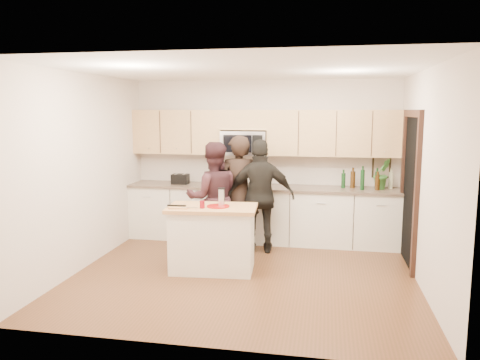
% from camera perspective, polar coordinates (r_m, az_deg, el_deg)
% --- Properties ---
extents(floor, '(4.50, 4.50, 0.00)m').
position_cam_1_polar(floor, '(6.43, 0.45, -11.44)').
color(floor, brown).
rests_on(floor, ground).
extents(room_shell, '(4.52, 4.02, 2.71)m').
position_cam_1_polar(room_shell, '(6.06, 0.47, 4.13)').
color(room_shell, beige).
rests_on(room_shell, ground).
extents(back_cabinetry, '(4.50, 0.66, 0.94)m').
position_cam_1_polar(back_cabinetry, '(7.90, 2.60, -4.10)').
color(back_cabinetry, silver).
rests_on(back_cabinetry, ground).
extents(upper_cabinetry, '(4.50, 0.33, 0.75)m').
position_cam_1_polar(upper_cabinetry, '(7.86, 3.06, 5.93)').
color(upper_cabinetry, tan).
rests_on(upper_cabinetry, ground).
extents(microwave, '(0.76, 0.41, 0.40)m').
position_cam_1_polar(microwave, '(7.89, 0.53, 4.54)').
color(microwave, silver).
rests_on(microwave, ground).
extents(doorway, '(0.06, 1.25, 2.20)m').
position_cam_1_polar(doorway, '(7.03, 20.03, -0.49)').
color(doorway, black).
rests_on(doorway, ground).
extents(framed_picture, '(0.30, 0.03, 0.38)m').
position_cam_1_polar(framed_picture, '(8.04, 16.85, 1.61)').
color(framed_picture, black).
rests_on(framed_picture, ground).
extents(dish_towel, '(0.34, 0.60, 0.48)m').
position_cam_1_polar(dish_towel, '(7.84, -4.47, -1.76)').
color(dish_towel, white).
rests_on(dish_towel, ground).
extents(island, '(1.25, 0.79, 0.90)m').
position_cam_1_polar(island, '(6.47, -3.38, -7.09)').
color(island, silver).
rests_on(island, ground).
extents(red_plate, '(0.31, 0.31, 0.02)m').
position_cam_1_polar(red_plate, '(6.33, -2.68, -3.21)').
color(red_plate, maroon).
rests_on(red_plate, island).
extents(box_grater, '(0.09, 0.07, 0.23)m').
position_cam_1_polar(box_grater, '(6.36, -2.25, -1.98)').
color(box_grater, silver).
rests_on(box_grater, red_plate).
extents(drink_glass, '(0.07, 0.07, 0.10)m').
position_cam_1_polar(drink_glass, '(6.25, -4.63, -2.99)').
color(drink_glass, maroon).
rests_on(drink_glass, island).
extents(cutting_board, '(0.27, 0.20, 0.02)m').
position_cam_1_polar(cutting_board, '(6.30, -7.42, -3.32)').
color(cutting_board, '#C07E50').
rests_on(cutting_board, island).
extents(tongs, '(0.26, 0.05, 0.02)m').
position_cam_1_polar(tongs, '(6.32, -7.73, -3.11)').
color(tongs, black).
rests_on(tongs, cutting_board).
extents(knife, '(0.22, 0.04, 0.01)m').
position_cam_1_polar(knife, '(6.22, -6.17, -3.33)').
color(knife, silver).
rests_on(knife, cutting_board).
extents(toaster, '(0.28, 0.20, 0.17)m').
position_cam_1_polar(toaster, '(8.09, -7.29, 0.12)').
color(toaster, black).
rests_on(toaster, back_cabinetry).
extents(bottle_cluster, '(0.82, 0.29, 0.38)m').
position_cam_1_polar(bottle_cluster, '(7.78, 15.27, 0.15)').
color(bottle_cluster, black).
rests_on(bottle_cluster, back_cabinetry).
extents(orchid, '(0.35, 0.32, 0.50)m').
position_cam_1_polar(orchid, '(7.78, 16.94, 0.73)').
color(orchid, '#397830').
rests_on(orchid, back_cabinetry).
extents(woman_left, '(0.76, 0.60, 1.82)m').
position_cam_1_polar(woman_left, '(7.32, -0.21, -1.61)').
color(woman_left, black).
rests_on(woman_left, ground).
extents(woman_center, '(0.99, 0.87, 1.72)m').
position_cam_1_polar(woman_center, '(7.19, -3.29, -2.20)').
color(woman_center, '#30181C').
rests_on(woman_center, ground).
extents(woman_right, '(1.07, 0.55, 1.76)m').
position_cam_1_polar(woman_right, '(7.21, 2.57, -2.01)').
color(woman_right, black).
rests_on(woman_right, ground).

